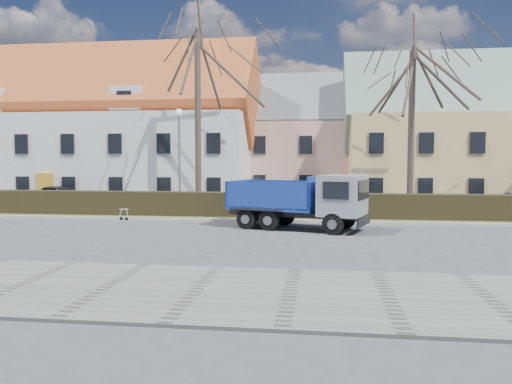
# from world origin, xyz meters

# --- Properties ---
(ground) EXTENTS (120.00, 120.00, 0.00)m
(ground) POSITION_xyz_m (0.00, 0.00, 0.00)
(ground) COLOR #434446
(sidewalk_near) EXTENTS (80.00, 5.00, 0.08)m
(sidewalk_near) POSITION_xyz_m (0.00, -8.50, 0.04)
(sidewalk_near) COLOR gray
(sidewalk_near) RESTS_ON ground
(curb_far) EXTENTS (80.00, 0.30, 0.12)m
(curb_far) POSITION_xyz_m (0.00, 4.60, 0.06)
(curb_far) COLOR #A29F98
(curb_far) RESTS_ON ground
(grass_strip) EXTENTS (80.00, 3.00, 0.10)m
(grass_strip) POSITION_xyz_m (0.00, 6.20, 0.05)
(grass_strip) COLOR #4A522E
(grass_strip) RESTS_ON ground
(hedge) EXTENTS (60.00, 0.90, 1.30)m
(hedge) POSITION_xyz_m (0.00, 6.00, 0.65)
(hedge) COLOR black
(hedge) RESTS_ON ground
(building_white) EXTENTS (26.80, 10.80, 9.50)m
(building_white) POSITION_xyz_m (-13.00, 16.00, 4.75)
(building_white) COLOR silver
(building_white) RESTS_ON ground
(building_pink) EXTENTS (10.80, 8.80, 8.00)m
(building_pink) POSITION_xyz_m (4.00, 20.00, 4.00)
(building_pink) COLOR #CD9E91
(building_pink) RESTS_ON ground
(building_yellow) EXTENTS (18.80, 10.80, 8.50)m
(building_yellow) POSITION_xyz_m (16.00, 17.00, 4.25)
(building_yellow) COLOR tan
(building_yellow) RESTS_ON ground
(tree_1) EXTENTS (9.20, 9.20, 12.65)m
(tree_1) POSITION_xyz_m (-2.00, 8.50, 6.33)
(tree_1) COLOR #392F27
(tree_1) RESTS_ON ground
(tree_2) EXTENTS (8.00, 8.00, 11.00)m
(tree_2) POSITION_xyz_m (10.00, 8.50, 5.50)
(tree_2) COLOR #392F27
(tree_2) RESTS_ON ground
(dump_truck) EXTENTS (6.78, 4.18, 2.55)m
(dump_truck) POSITION_xyz_m (3.85, 2.44, 1.27)
(dump_truck) COLOR navy
(dump_truck) RESTS_ON ground
(streetlight) EXTENTS (0.47, 0.47, 5.96)m
(streetlight) POSITION_xyz_m (-2.69, 7.00, 2.98)
(streetlight) COLOR gray
(streetlight) RESTS_ON ground
(cart_frame) EXTENTS (0.76, 0.49, 0.66)m
(cart_frame) POSITION_xyz_m (-5.10, 4.40, 0.33)
(cart_frame) COLOR silver
(cart_frame) RESTS_ON ground
(parked_car_a) EXTENTS (4.67, 3.34, 1.48)m
(parked_car_a) POSITION_xyz_m (-11.28, 9.77, 0.74)
(parked_car_a) COLOR black
(parked_car_a) RESTS_ON ground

